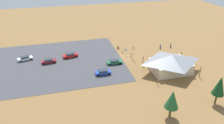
% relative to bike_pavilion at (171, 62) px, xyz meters
% --- Properties ---
extents(ground, '(160.00, 160.00, 0.00)m').
position_rel_bike_pavilion_xyz_m(ground, '(8.94, -12.13, -2.85)').
color(ground, olive).
rests_on(ground, ground).
extents(parking_lot_asphalt, '(43.32, 32.45, 0.05)m').
position_rel_bike_pavilion_xyz_m(parking_lot_asphalt, '(32.49, -13.59, -2.83)').
color(parking_lot_asphalt, '#424247').
rests_on(parking_lot_asphalt, ground).
extents(bike_pavilion, '(12.69, 9.99, 5.10)m').
position_rel_bike_pavilion_xyz_m(bike_pavilion, '(0.00, 0.00, 0.00)').
color(bike_pavilion, beige).
rests_on(bike_pavilion, ground).
extents(trash_bin, '(0.60, 0.60, 0.90)m').
position_rel_bike_pavilion_xyz_m(trash_bin, '(9.76, -18.69, -2.40)').
color(trash_bin, brown).
rests_on(trash_bin, ground).
extents(lot_sign, '(0.56, 0.08, 2.20)m').
position_rel_bike_pavilion_xyz_m(lot_sign, '(8.56, -13.03, -1.44)').
color(lot_sign, '#99999E').
rests_on(lot_sign, ground).
extents(pine_west, '(2.57, 2.57, 6.94)m').
position_rel_bike_pavilion_xyz_m(pine_west, '(-2.72, 15.49, 1.86)').
color(pine_west, brown).
rests_on(pine_west, ground).
extents(pine_midwest, '(2.78, 2.78, 6.29)m').
position_rel_bike_pavilion_xyz_m(pine_midwest, '(9.00, 16.77, 1.46)').
color(pine_midwest, brown).
rests_on(pine_midwest, ground).
extents(bicycle_teal_trailside, '(0.51, 1.74, 0.86)m').
position_rel_bike_pavilion_xyz_m(bicycle_teal_trailside, '(7.93, -16.67, -2.46)').
color(bicycle_teal_trailside, black).
rests_on(bicycle_teal_trailside, ground).
extents(bicycle_black_yard_front, '(0.69, 1.63, 0.74)m').
position_rel_bike_pavilion_xyz_m(bicycle_black_yard_front, '(7.76, -10.40, -2.51)').
color(bicycle_black_yard_front, black).
rests_on(bicycle_black_yard_front, ground).
extents(bicycle_red_edge_north, '(1.57, 0.60, 0.80)m').
position_rel_bike_pavilion_xyz_m(bicycle_red_edge_north, '(6.86, -12.59, -2.50)').
color(bicycle_red_edge_north, black).
rests_on(bicycle_red_edge_north, ground).
extents(bicycle_yellow_back_row, '(0.65, 1.59, 0.81)m').
position_rel_bike_pavilion_xyz_m(bicycle_yellow_back_row, '(9.11, -11.90, -2.49)').
color(bicycle_yellow_back_row, black).
rests_on(bicycle_yellow_back_row, ground).
extents(bicycle_green_by_bin, '(1.67, 0.58, 0.89)m').
position_rel_bike_pavilion_xyz_m(bicycle_green_by_bin, '(4.73, -17.20, -2.46)').
color(bicycle_green_by_bin, black).
rests_on(bicycle_green_by_bin, ground).
extents(bicycle_white_yard_right, '(0.82, 1.49, 0.77)m').
position_rel_bike_pavilion_xyz_m(bicycle_white_yard_right, '(7.82, -7.97, -2.50)').
color(bicycle_white_yard_right, black).
rests_on(bicycle_white_yard_right, ground).
extents(bicycle_silver_yard_left, '(0.50, 1.65, 0.79)m').
position_rel_bike_pavilion_xyz_m(bicycle_silver_yard_left, '(9.36, -14.84, -2.51)').
color(bicycle_silver_yard_left, black).
rests_on(bicycle_silver_yard_left, ground).
extents(car_white_by_curb, '(4.72, 2.73, 1.31)m').
position_rel_bike_pavilion_xyz_m(car_white_by_curb, '(40.14, -17.39, -2.15)').
color(car_white_by_curb, white).
rests_on(car_white_by_curb, parking_lot_asphalt).
extents(car_maroon_back_corner, '(4.36, 2.10, 1.30)m').
position_rel_bike_pavilion_xyz_m(car_maroon_back_corner, '(33.02, -13.64, -2.15)').
color(car_maroon_back_corner, maroon).
rests_on(car_maroon_back_corner, parking_lot_asphalt).
extents(car_red_far_end, '(4.88, 2.56, 1.42)m').
position_rel_bike_pavilion_xyz_m(car_red_far_end, '(26.40, -16.01, -2.10)').
color(car_red_far_end, red).
rests_on(car_red_far_end, parking_lot_asphalt).
extents(car_green_front_row, '(4.65, 1.94, 1.26)m').
position_rel_bike_pavilion_xyz_m(car_green_front_row, '(13.94, -8.19, -2.17)').
color(car_green_front_row, '#1E6B3D').
rests_on(car_green_front_row, parking_lot_asphalt).
extents(car_blue_mid_lot, '(4.30, 1.91, 1.40)m').
position_rel_bike_pavilion_xyz_m(car_blue_mid_lot, '(18.55, -2.96, -2.11)').
color(car_blue_mid_lot, '#1E42B2').
rests_on(car_blue_mid_lot, parking_lot_asphalt).
extents(visitor_at_bikes, '(0.36, 0.39, 1.72)m').
position_rel_bike_pavilion_xyz_m(visitor_at_bikes, '(-8.49, -15.11, -1.95)').
color(visitor_at_bikes, '#2D3347').
rests_on(visitor_at_bikes, ground).
extents(visitor_near_lot, '(0.37, 0.40, 1.72)m').
position_rel_bike_pavilion_xyz_m(visitor_near_lot, '(-4.50, -15.17, -1.95)').
color(visitor_near_lot, '#2D3347').
rests_on(visitor_near_lot, ground).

